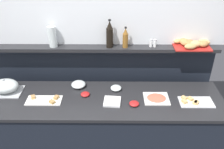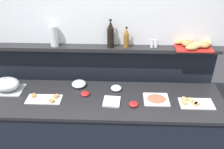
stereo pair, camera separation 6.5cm
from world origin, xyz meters
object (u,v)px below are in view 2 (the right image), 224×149
object	(u,v)px
sandwich_platter_rear	(45,99)
condiment_bowl_teal	(85,94)
serving_cloche	(6,85)
pepper_shaker	(156,44)
bread_basket	(192,44)
wine_bottle_dark	(111,35)
cold_cuts_platter	(156,99)
condiment_bowl_red	(134,104)
glass_bowl_large	(79,84)
vinegar_bottle_amber	(126,39)
glass_bowl_medium	(116,88)
water_carafe	(54,36)
sandwich_platter_front	(194,103)
salt_shaker	(152,44)
napkin_stack	(112,102)

from	to	relation	value
sandwich_platter_rear	condiment_bowl_teal	bearing A→B (deg)	13.35
serving_cloche	condiment_bowl_teal	bearing A→B (deg)	-3.50
pepper_shaker	bread_basket	world-z (taller)	pepper_shaker
wine_bottle_dark	bread_basket	xyz separation A→B (m)	(0.90, 0.01, -0.10)
cold_cuts_platter	bread_basket	size ratio (longest dim) A/B	0.60
sandwich_platter_rear	condiment_bowl_red	world-z (taller)	sandwich_platter_rear
cold_cuts_platter	sandwich_platter_rear	bearing A→B (deg)	-178.09
glass_bowl_large	vinegar_bottle_amber	bearing A→B (deg)	20.82
cold_cuts_platter	condiment_bowl_red	bearing A→B (deg)	-157.23
glass_bowl_medium	condiment_bowl_teal	bearing A→B (deg)	-161.73
pepper_shaker	water_carafe	xyz separation A→B (m)	(-1.13, 0.00, 0.07)
glass_bowl_large	wine_bottle_dark	bearing A→B (deg)	30.20
cold_cuts_platter	serving_cloche	xyz separation A→B (m)	(-1.62, 0.11, 0.06)
wine_bottle_dark	pepper_shaker	world-z (taller)	wine_bottle_dark
sandwich_platter_rear	bread_basket	distance (m)	1.70
glass_bowl_medium	bread_basket	distance (m)	0.97
sandwich_platter_front	water_carafe	bearing A→B (deg)	161.87
wine_bottle_dark	salt_shaker	xyz separation A→B (m)	(0.46, 0.01, -0.10)
salt_shaker	pepper_shaker	xyz separation A→B (m)	(0.04, 0.00, 0.00)
serving_cloche	condiment_bowl_teal	xyz separation A→B (m)	(0.87, -0.05, -0.06)
sandwich_platter_front	glass_bowl_medium	bearing A→B (deg)	164.51
sandwich_platter_front	napkin_stack	xyz separation A→B (m)	(-0.84, -0.01, 0.00)
sandwich_platter_rear	glass_bowl_medium	size ratio (longest dim) A/B	3.03
bread_basket	condiment_bowl_teal	bearing A→B (deg)	-161.71
serving_cloche	glass_bowl_medium	size ratio (longest dim) A/B	2.84
wine_bottle_dark	vinegar_bottle_amber	distance (m)	0.18
condiment_bowl_teal	water_carafe	world-z (taller)	water_carafe
vinegar_bottle_amber	bread_basket	distance (m)	0.73
serving_cloche	condiment_bowl_red	world-z (taller)	serving_cloche
sandwich_platter_front	cold_cuts_platter	bearing A→B (deg)	171.82
cold_cuts_platter	water_carafe	distance (m)	1.31
sandwich_platter_front	glass_bowl_medium	xyz separation A→B (m)	(-0.80, 0.22, 0.01)
cold_cuts_platter	napkin_stack	world-z (taller)	same
condiment_bowl_red	wine_bottle_dark	size ratio (longest dim) A/B	0.32
serving_cloche	bread_basket	xyz separation A→B (m)	(2.03, 0.33, 0.37)
salt_shaker	bread_basket	world-z (taller)	salt_shaker
glass_bowl_medium	condiment_bowl_red	distance (m)	0.32
pepper_shaker	glass_bowl_medium	bearing A→B (deg)	-147.87
bread_basket	glass_bowl_medium	bearing A→B (deg)	-161.70
sandwich_platter_rear	condiment_bowl_teal	distance (m)	0.42
sandwich_platter_rear	napkin_stack	distance (m)	0.70
sandwich_platter_front	salt_shaker	distance (m)	0.78
condiment_bowl_red	wine_bottle_dark	bearing A→B (deg)	115.74
condiment_bowl_red	water_carafe	distance (m)	1.15
cold_cuts_platter	water_carafe	bearing A→B (deg)	158.71
napkin_stack	vinegar_bottle_amber	size ratio (longest dim) A/B	0.72
glass_bowl_large	napkin_stack	distance (m)	0.48
glass_bowl_large	bread_basket	size ratio (longest dim) A/B	0.36
wine_bottle_dark	condiment_bowl_red	bearing A→B (deg)	-64.26
condiment_bowl_teal	pepper_shaker	xyz separation A→B (m)	(0.76, 0.38, 0.43)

